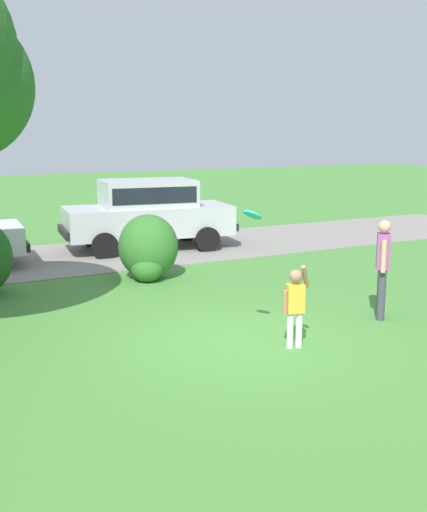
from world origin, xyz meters
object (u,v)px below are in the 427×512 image
parked_suv (148,211)px  frisbee (252,215)px  adult_onlooker (383,264)px  child_thrower (295,302)px

parked_suv → frisbee: (-1.71, -8.25, 0.94)m
parked_suv → adult_onlooker: bearing=-82.7°
child_thrower → frisbee: (-0.52, 0.40, 1.30)m
parked_suv → child_thrower: (-1.19, -8.65, -0.36)m
parked_suv → frisbee: size_ratio=17.44×
child_thrower → adult_onlooker: 2.30m
parked_suv → adult_onlooker: 8.17m
child_thrower → adult_onlooker: bearing=14.0°
parked_suv → frisbee: bearing=-101.7°
parked_suv → adult_onlooker: (1.03, -8.10, -0.09)m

